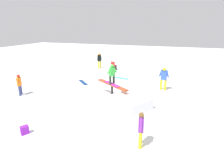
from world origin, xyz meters
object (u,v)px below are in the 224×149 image
at_px(loose_snowboard_cyan, 122,78).
at_px(folding_chair, 114,66).
at_px(bystander_blue, 164,78).
at_px(bystander_purple, 141,128).
at_px(main_rider_on_rail, 112,75).
at_px(loose_snowboard_navy, 83,82).
at_px(bystander_orange, 19,84).
at_px(bystander_black, 99,60).
at_px(backpack_on_snow, 25,130).
at_px(rail_feature, 112,86).

xyz_separation_m(loose_snowboard_cyan, folding_chair, (1.56, -2.59, 0.40)).
relative_size(bystander_blue, bystander_purple, 1.18).
distance_m(main_rider_on_rail, loose_snowboard_navy, 3.99).
xyz_separation_m(bystander_blue, bystander_orange, (8.52, 3.83, -0.13)).
bearing_deg(loose_snowboard_cyan, bystander_blue, -15.97).
height_order(main_rider_on_rail, bystander_black, main_rider_on_rail).
distance_m(bystander_blue, loose_snowboard_navy, 6.03).
xyz_separation_m(loose_snowboard_cyan, backpack_on_snow, (1.66, 8.81, 0.16)).
bearing_deg(backpack_on_snow, loose_snowboard_navy, -139.88).
xyz_separation_m(loose_snowboard_navy, folding_chair, (-1.00, -4.63, 0.40)).
xyz_separation_m(main_rider_on_rail, folding_chair, (2.07, -6.73, -1.04)).
relative_size(rail_feature, loose_snowboard_cyan, 1.89).
distance_m(bystander_orange, loose_snowboard_cyan, 7.61).
bearing_deg(loose_snowboard_navy, backpack_on_snow, 141.12).
relative_size(bystander_orange, loose_snowboard_cyan, 1.09).
relative_size(rail_feature, bystander_black, 1.49).
bearing_deg(rail_feature, bystander_orange, 48.48).
xyz_separation_m(bystander_purple, loose_snowboard_cyan, (2.91, -8.07, -0.74)).
height_order(rail_feature, bystander_black, bystander_black).
bearing_deg(main_rider_on_rail, rail_feature, 0.00).
height_order(main_rider_on_rail, loose_snowboard_cyan, main_rider_on_rail).
xyz_separation_m(rail_feature, bystander_black, (3.71, -6.99, 0.15)).
relative_size(rail_feature, main_rider_on_rail, 1.92).
height_order(main_rider_on_rail, folding_chair, main_rider_on_rail).
relative_size(bystander_purple, loose_snowboard_navy, 0.93).
bearing_deg(loose_snowboard_navy, main_rider_on_rail, -170.73).
xyz_separation_m(rail_feature, main_rider_on_rail, (0.00, 0.00, 0.71)).
distance_m(bystander_orange, backpack_on_snow, 4.77).
relative_size(bystander_blue, backpack_on_snow, 4.65).
bearing_deg(loose_snowboard_navy, loose_snowboard_cyan, -97.92).
relative_size(bystander_purple, folding_chair, 1.53).
xyz_separation_m(rail_feature, bystander_orange, (5.64, 1.45, 0.02)).
height_order(loose_snowboard_cyan, folding_chair, folding_chair).
distance_m(main_rider_on_rail, bystander_purple, 4.66).
bearing_deg(bystander_blue, bystander_black, -24.30).
relative_size(bystander_blue, folding_chair, 1.80).
bearing_deg(bystander_blue, rail_feature, 50.13).
relative_size(loose_snowboard_cyan, backpack_on_snow, 3.66).
distance_m(rail_feature, bystander_black, 7.92).
distance_m(folding_chair, backpack_on_snow, 11.40).
bearing_deg(bystander_black, main_rider_on_rail, -131.00).
bearing_deg(loose_snowboard_navy, rail_feature, -170.73).
distance_m(main_rider_on_rail, loose_snowboard_cyan, 4.41).
distance_m(rail_feature, loose_snowboard_cyan, 4.23).
relative_size(bystander_black, folding_chair, 1.79).
bearing_deg(rail_feature, loose_snowboard_navy, -0.16).
bearing_deg(folding_chair, bystander_orange, 84.68).
bearing_deg(bystander_orange, bystander_blue, -94.59).
height_order(bystander_blue, bystander_orange, bystander_blue).
xyz_separation_m(bystander_purple, loose_snowboard_navy, (5.48, -6.03, -0.74)).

